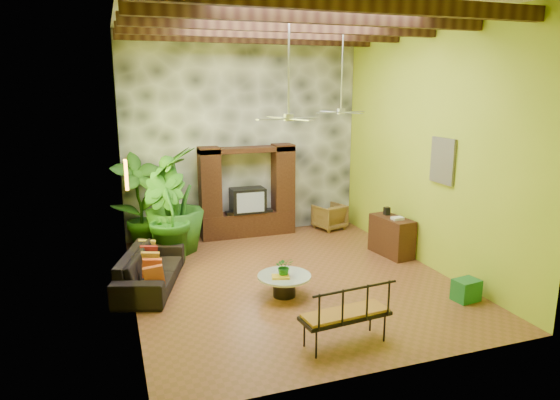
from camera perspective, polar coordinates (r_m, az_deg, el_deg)
name	(u,v)px	position (r m, az deg, el deg)	size (l,w,h in m)	color
ground	(291,278)	(10.04, 1.21, -8.95)	(7.00, 7.00, 0.00)	brown
ceiling	(292,13)	(9.40, 1.37, 20.62)	(6.00, 7.00, 0.02)	silver
back_wall	(243,136)	(12.72, -4.27, 7.30)	(6.00, 0.02, 5.00)	#A4BD2B
left_wall	(124,161)	(8.82, -17.35, 4.25)	(0.02, 7.00, 5.00)	#A4BD2B
right_wall	(427,147)	(10.81, 16.43, 5.81)	(0.02, 7.00, 5.00)	#A4BD2B
stone_accent_wall	(243,136)	(12.66, -4.20, 7.27)	(5.98, 0.10, 4.98)	#393C41
ceiling_beams	(292,26)	(9.37, 1.36, 19.28)	(5.95, 5.36, 0.22)	#3D2413
entertainment_center	(248,198)	(12.62, -3.73, 0.19)	(2.40, 0.55, 2.30)	black
ceiling_fan_front	(289,106)	(8.88, 1.00, 10.73)	(1.28, 1.28, 1.86)	#ABABB0
ceiling_fan_back	(341,102)	(11.06, 7.02, 11.08)	(1.28, 1.28, 1.86)	#ABABB0
wall_art_mask	(126,175)	(9.87, -17.19, 2.78)	(0.06, 0.32, 0.55)	yellow
wall_art_painting	(443,161)	(10.34, 18.10, 4.27)	(0.06, 0.70, 0.90)	#22517F
sofa	(150,269)	(9.89, -14.59, -7.62)	(2.35, 0.92, 0.69)	black
wicker_armchair	(329,216)	(13.38, 5.67, -1.89)	(0.71, 0.73, 0.67)	brown
tall_plant_a	(139,201)	(12.06, -15.82, -0.09)	(1.19, 0.80, 2.25)	#295F19
tall_plant_b	(166,216)	(11.01, -12.88, -1.82)	(1.10, 0.89, 2.00)	#1F5917
tall_plant_c	(174,200)	(11.56, -12.04, -0.02)	(1.35, 1.35, 2.42)	#245917
coffee_table	(284,283)	(9.17, 0.50, -9.42)	(0.97, 0.97, 0.40)	black
centerpiece_plant	(284,267)	(9.02, 0.48, -7.61)	(0.32, 0.27, 0.35)	#1D6A1B
yellow_tray	(281,277)	(9.00, 0.07, -8.76)	(0.31, 0.22, 0.03)	gold
iron_bench	(348,312)	(7.46, 7.75, -12.55)	(1.40, 0.62, 0.57)	black
side_console	(392,236)	(11.53, 12.63, -4.05)	(0.49, 1.09, 0.87)	#3A1B12
green_bin	(466,290)	(9.61, 20.51, -9.62)	(0.44, 0.33, 0.39)	#1B6728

